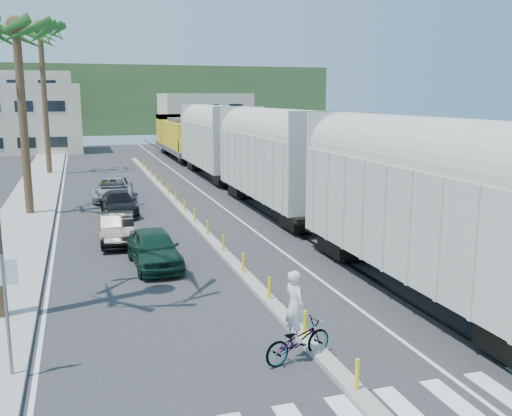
{
  "coord_description": "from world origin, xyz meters",
  "views": [
    {
      "loc": [
        -5.54,
        -11.34,
        6.43
      ],
      "look_at": [
        1.26,
        10.48,
        2.0
      ],
      "focal_mm": 40.0,
      "sensor_mm": 36.0,
      "label": 1
    }
  ],
  "objects_px": {
    "car_second": "(118,228)",
    "cyclist": "(297,332)",
    "car_lead": "(154,248)",
    "street_sign": "(5,299)"
  },
  "relations": [
    {
      "from": "street_sign",
      "to": "car_second",
      "type": "relative_size",
      "value": 0.72
    },
    {
      "from": "street_sign",
      "to": "car_lead",
      "type": "height_order",
      "value": "street_sign"
    },
    {
      "from": "car_second",
      "to": "car_lead",
      "type": "bearing_deg",
      "value": -71.38
    },
    {
      "from": "street_sign",
      "to": "car_lead",
      "type": "bearing_deg",
      "value": 61.95
    },
    {
      "from": "car_second",
      "to": "street_sign",
      "type": "bearing_deg",
      "value": -101.0
    },
    {
      "from": "car_second",
      "to": "cyclist",
      "type": "distance_m",
      "value": 13.71
    },
    {
      "from": "car_lead",
      "to": "cyclist",
      "type": "bearing_deg",
      "value": -78.48
    },
    {
      "from": "car_second",
      "to": "cyclist",
      "type": "height_order",
      "value": "cyclist"
    },
    {
      "from": "street_sign",
      "to": "car_second",
      "type": "bearing_deg",
      "value": 75.18
    },
    {
      "from": "car_lead",
      "to": "car_second",
      "type": "bearing_deg",
      "value": 102.01
    }
  ]
}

